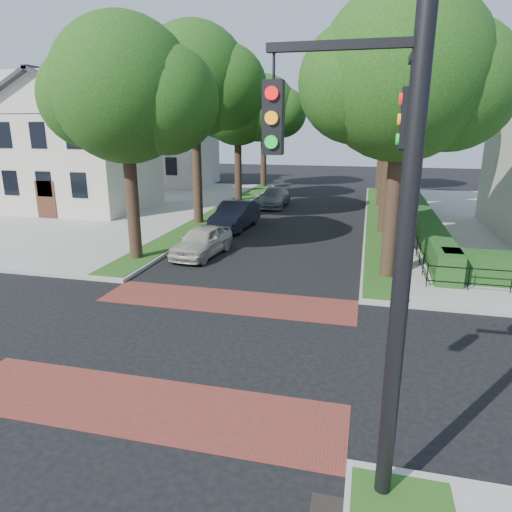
# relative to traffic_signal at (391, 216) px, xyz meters

# --- Properties ---
(ground) EXTENTS (120.00, 120.00, 0.00)m
(ground) POSITION_rel_traffic_signal_xyz_m (-4.89, 4.41, -4.71)
(ground) COLOR black
(ground) RESTS_ON ground
(sidewalk_nw) EXTENTS (30.00, 30.00, 0.15)m
(sidewalk_nw) POSITION_rel_traffic_signal_xyz_m (-24.39, 23.41, -4.63)
(sidewalk_nw) COLOR gray
(sidewalk_nw) RESTS_ON ground
(crosswalk_far) EXTENTS (9.00, 2.20, 0.01)m
(crosswalk_far) POSITION_rel_traffic_signal_xyz_m (-4.89, 7.61, -4.70)
(crosswalk_far) COLOR maroon
(crosswalk_far) RESTS_ON ground
(crosswalk_near) EXTENTS (9.00, 2.20, 0.01)m
(crosswalk_near) POSITION_rel_traffic_signal_xyz_m (-4.89, 1.21, -4.70)
(crosswalk_near) COLOR maroon
(crosswalk_near) RESTS_ON ground
(storm_drain) EXTENTS (0.65, 0.45, 0.01)m
(storm_drain) POSITION_rel_traffic_signal_xyz_m (-0.59, -0.59, -4.70)
(storm_drain) COLOR black
(storm_drain) RESTS_ON ground
(grass_strip_ne) EXTENTS (1.60, 29.80, 0.02)m
(grass_strip_ne) POSITION_rel_traffic_signal_xyz_m (0.51, 23.51, -4.55)
(grass_strip_ne) COLOR #164714
(grass_strip_ne) RESTS_ON sidewalk_ne
(grass_strip_nw) EXTENTS (1.60, 29.80, 0.02)m
(grass_strip_nw) POSITION_rel_traffic_signal_xyz_m (-10.29, 23.51, -4.55)
(grass_strip_nw) COLOR #164714
(grass_strip_nw) RESTS_ON sidewalk_nw
(tree_right_near) EXTENTS (7.75, 6.67, 10.66)m
(tree_right_near) POSITION_rel_traffic_signal_xyz_m (0.72, 11.65, 2.92)
(tree_right_near) COLOR black
(tree_right_near) RESTS_ON sidewalk_ne
(tree_right_mid) EXTENTS (8.25, 7.09, 11.22)m
(tree_right_mid) POSITION_rel_traffic_signal_xyz_m (0.72, 19.66, 3.28)
(tree_right_mid) COLOR black
(tree_right_mid) RESTS_ON sidewalk_ne
(tree_right_far) EXTENTS (7.25, 6.23, 9.74)m
(tree_right_far) POSITION_rel_traffic_signal_xyz_m (0.71, 28.64, 2.20)
(tree_right_far) COLOR black
(tree_right_far) RESTS_ON sidewalk_ne
(tree_right_back) EXTENTS (7.50, 6.45, 10.20)m
(tree_right_back) POSITION_rel_traffic_signal_xyz_m (0.72, 37.64, 2.56)
(tree_right_back) COLOR black
(tree_right_back) RESTS_ON sidewalk_ne
(tree_left_near) EXTENTS (7.50, 6.45, 10.20)m
(tree_left_near) POSITION_rel_traffic_signal_xyz_m (-10.28, 11.64, 2.56)
(tree_left_near) COLOR black
(tree_left_near) RESTS_ON sidewalk_nw
(tree_left_mid) EXTENTS (8.00, 6.88, 11.48)m
(tree_left_mid) POSITION_rel_traffic_signal_xyz_m (-10.28, 19.66, 3.64)
(tree_left_mid) COLOR black
(tree_left_mid) RESTS_ON sidewalk_nw
(tree_left_far) EXTENTS (7.00, 6.02, 9.86)m
(tree_left_far) POSITION_rel_traffic_signal_xyz_m (-10.29, 28.63, 2.41)
(tree_left_far) COLOR black
(tree_left_far) RESTS_ON sidewalk_nw
(tree_left_back) EXTENTS (7.75, 6.66, 10.44)m
(tree_left_back) POSITION_rel_traffic_signal_xyz_m (-10.28, 37.65, 2.70)
(tree_left_back) COLOR black
(tree_left_back) RESTS_ON sidewalk_nw
(hedge_main_road) EXTENTS (1.00, 18.00, 1.20)m
(hedge_main_road) POSITION_rel_traffic_signal_xyz_m (2.81, 19.41, -3.96)
(hedge_main_road) COLOR #1D3F15
(hedge_main_road) RESTS_ON sidewalk_ne
(fence_main_road) EXTENTS (0.06, 18.00, 0.90)m
(fence_main_road) POSITION_rel_traffic_signal_xyz_m (2.01, 19.41, -4.11)
(fence_main_road) COLOR black
(fence_main_road) RESTS_ON sidewalk_ne
(house_left_near) EXTENTS (10.00, 9.00, 10.14)m
(house_left_near) POSITION_rel_traffic_signal_xyz_m (-20.38, 22.41, 0.33)
(house_left_near) COLOR beige
(house_left_near) RESTS_ON sidewalk_nw
(house_left_far) EXTENTS (10.00, 9.00, 10.14)m
(house_left_far) POSITION_rel_traffic_signal_xyz_m (-20.38, 36.41, 0.33)
(house_left_far) COLOR beige
(house_left_far) RESTS_ON sidewalk_nw
(traffic_signal) EXTENTS (2.17, 2.00, 8.00)m
(traffic_signal) POSITION_rel_traffic_signal_xyz_m (0.00, 0.00, 0.00)
(traffic_signal) COLOR black
(traffic_signal) RESTS_ON sidewalk_se
(parked_car_front) EXTENTS (2.15, 4.33, 1.42)m
(parked_car_front) POSITION_rel_traffic_signal_xyz_m (-7.76, 12.92, -4.00)
(parked_car_front) COLOR beige
(parked_car_front) RESTS_ON ground
(parked_car_middle) EXTENTS (1.97, 4.99, 1.62)m
(parked_car_middle) POSITION_rel_traffic_signal_xyz_m (-7.88, 18.91, -3.90)
(parked_car_middle) COLOR black
(parked_car_middle) RESTS_ON ground
(parked_car_rear) EXTENTS (1.98, 4.78, 1.38)m
(parked_car_rear) POSITION_rel_traffic_signal_xyz_m (-7.19, 27.05, -4.02)
(parked_car_rear) COLOR slate
(parked_car_rear) RESTS_ON ground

